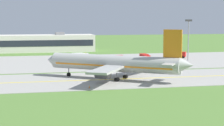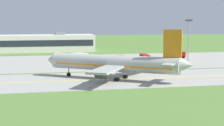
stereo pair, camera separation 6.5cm
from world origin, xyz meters
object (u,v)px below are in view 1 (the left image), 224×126
at_px(service_truck_baggage, 145,57).
at_px(service_truck_fuel, 80,56).
at_px(airplane_lead, 116,63).
at_px(service_truck_catering, 178,54).
at_px(apron_light_mast, 188,35).
at_px(service_truck_pushback, 115,58).

xyz_separation_m(service_truck_baggage, service_truck_fuel, (-21.61, 9.82, 0.00)).
bearing_deg(airplane_lead, service_truck_catering, 53.70).
xyz_separation_m(airplane_lead, apron_light_mast, (35.56, 38.35, 5.19)).
relative_size(airplane_lead, service_truck_baggage, 5.52).
height_order(airplane_lead, apron_light_mast, apron_light_mast).
distance_m(service_truck_fuel, apron_light_mast, 39.71).
height_order(service_truck_catering, service_truck_pushback, same).
relative_size(service_truck_catering, service_truck_pushback, 1.00).
bearing_deg(apron_light_mast, service_truck_pushback, -177.47).
bearing_deg(service_truck_catering, service_truck_pushback, -157.13).
bearing_deg(airplane_lead, service_truck_fuel, 92.07).
height_order(service_truck_pushback, apron_light_mast, apron_light_mast).
xyz_separation_m(service_truck_catering, service_truck_pushback, (-27.42, -11.57, 0.00)).
relative_size(service_truck_fuel, apron_light_mast, 0.42).
xyz_separation_m(airplane_lead, service_truck_baggage, (19.82, 39.55, -2.60)).
relative_size(service_truck_catering, apron_light_mast, 0.41).
bearing_deg(service_truck_catering, service_truck_fuel, 178.99).
bearing_deg(service_truck_baggage, service_truck_fuel, 155.55).
height_order(service_truck_fuel, service_truck_pushback, same).
bearing_deg(service_truck_baggage, service_truck_catering, 29.86).
distance_m(airplane_lead, service_truck_fuel, 49.48).
height_order(service_truck_baggage, service_truck_pushback, same).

